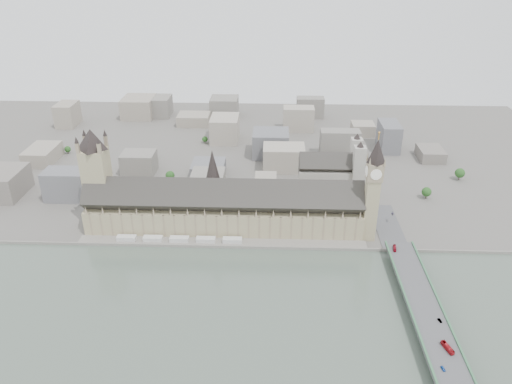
{
  "coord_description": "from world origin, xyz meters",
  "views": [
    {
      "loc": [
        47.08,
        -402.41,
        253.02
      ],
      "look_at": [
        30.75,
        30.84,
        35.82
      ],
      "focal_mm": 35.0,
      "sensor_mm": 36.0,
      "label": 1
    }
  ],
  "objects_px": {
    "red_bus_north": "(395,248)",
    "car_silver": "(440,320)",
    "westminster_abbey": "(331,176)",
    "elizabeth_tower": "(373,183)",
    "red_bus_south": "(447,347)",
    "car_blue": "(443,369)",
    "car_approach": "(392,214)",
    "westminster_bridge": "(418,298)",
    "palace_of_westminster": "(224,209)",
    "victoria_tower": "(97,173)"
  },
  "relations": [
    {
      "from": "red_bus_north",
      "to": "car_approach",
      "type": "relative_size",
      "value": 1.99
    },
    {
      "from": "red_bus_north",
      "to": "red_bus_south",
      "type": "bearing_deg",
      "value": -76.15
    },
    {
      "from": "westminster_bridge",
      "to": "westminster_abbey",
      "type": "distance_m",
      "value": 190.56
    },
    {
      "from": "palace_of_westminster",
      "to": "elizabeth_tower",
      "type": "distance_m",
      "value": 142.94
    },
    {
      "from": "palace_of_westminster",
      "to": "westminster_bridge",
      "type": "bearing_deg",
      "value": -33.49
    },
    {
      "from": "westminster_abbey",
      "to": "red_bus_south",
      "type": "distance_m",
      "value": 249.06
    },
    {
      "from": "palace_of_westminster",
      "to": "westminster_bridge",
      "type": "relative_size",
      "value": 0.82
    },
    {
      "from": "elizabeth_tower",
      "to": "car_silver",
      "type": "relative_size",
      "value": 25.26
    },
    {
      "from": "red_bus_south",
      "to": "car_approach",
      "type": "relative_size",
      "value": 2.48
    },
    {
      "from": "westminster_abbey",
      "to": "car_blue",
      "type": "height_order",
      "value": "westminster_abbey"
    },
    {
      "from": "victoria_tower",
      "to": "car_blue",
      "type": "bearing_deg",
      "value": -34.45
    },
    {
      "from": "elizabeth_tower",
      "to": "red_bus_north",
      "type": "height_order",
      "value": "elizabeth_tower"
    },
    {
      "from": "elizabeth_tower",
      "to": "red_bus_south",
      "type": "xyz_separation_m",
      "value": [
        27.11,
        -155.74,
        -46.14
      ]
    },
    {
      "from": "elizabeth_tower",
      "to": "victoria_tower",
      "type": "height_order",
      "value": "elizabeth_tower"
    },
    {
      "from": "car_blue",
      "to": "car_silver",
      "type": "relative_size",
      "value": 1.03
    },
    {
      "from": "elizabeth_tower",
      "to": "car_blue",
      "type": "bearing_deg",
      "value": -83.69
    },
    {
      "from": "westminster_abbey",
      "to": "car_silver",
      "type": "height_order",
      "value": "westminster_abbey"
    },
    {
      "from": "elizabeth_tower",
      "to": "westminster_abbey",
      "type": "height_order",
      "value": "elizabeth_tower"
    },
    {
      "from": "red_bus_north",
      "to": "red_bus_south",
      "type": "height_order",
      "value": "red_bus_south"
    },
    {
      "from": "westminster_bridge",
      "to": "red_bus_north",
      "type": "bearing_deg",
      "value": 96.02
    },
    {
      "from": "palace_of_westminster",
      "to": "elizabeth_tower",
      "type": "relative_size",
      "value": 2.47
    },
    {
      "from": "elizabeth_tower",
      "to": "victoria_tower",
      "type": "relative_size",
      "value": 1.07
    },
    {
      "from": "red_bus_north",
      "to": "car_silver",
      "type": "relative_size",
      "value": 2.3
    },
    {
      "from": "car_silver",
      "to": "car_approach",
      "type": "relative_size",
      "value": 0.87
    },
    {
      "from": "westminster_bridge",
      "to": "car_approach",
      "type": "bearing_deg",
      "value": 87.77
    },
    {
      "from": "red_bus_south",
      "to": "car_blue",
      "type": "bearing_deg",
      "value": -131.86
    },
    {
      "from": "elizabeth_tower",
      "to": "westminster_bridge",
      "type": "relative_size",
      "value": 0.33
    },
    {
      "from": "red_bus_north",
      "to": "elizabeth_tower",
      "type": "bearing_deg",
      "value": 126.14
    },
    {
      "from": "elizabeth_tower",
      "to": "red_bus_south",
      "type": "distance_m",
      "value": 164.68
    },
    {
      "from": "palace_of_westminster",
      "to": "victoria_tower",
      "type": "xyz_separation_m",
      "value": [
        -122.0,
        6.3,
        32.5
      ]
    },
    {
      "from": "car_blue",
      "to": "car_silver",
      "type": "xyz_separation_m",
      "value": [
        11.07,
        45.58,
        -0.05
      ]
    },
    {
      "from": "red_bus_south",
      "to": "car_blue",
      "type": "distance_m",
      "value": 19.49
    },
    {
      "from": "red_bus_south",
      "to": "car_silver",
      "type": "bearing_deg",
      "value": 65.77
    },
    {
      "from": "elizabeth_tower",
      "to": "red_bus_north",
      "type": "relative_size",
      "value": 11.01
    },
    {
      "from": "car_approach",
      "to": "elizabeth_tower",
      "type": "bearing_deg",
      "value": -124.86
    },
    {
      "from": "red_bus_south",
      "to": "car_approach",
      "type": "height_order",
      "value": "red_bus_south"
    },
    {
      "from": "victoria_tower",
      "to": "red_bus_north",
      "type": "height_order",
      "value": "victoria_tower"
    },
    {
      "from": "westminster_abbey",
      "to": "red_bus_north",
      "type": "relative_size",
      "value": 6.96
    },
    {
      "from": "elizabeth_tower",
      "to": "red_bus_south",
      "type": "bearing_deg",
      "value": -80.12
    },
    {
      "from": "victoria_tower",
      "to": "car_silver",
      "type": "distance_m",
      "value": 327.87
    },
    {
      "from": "westminster_abbey",
      "to": "elizabeth_tower",
      "type": "bearing_deg",
      "value": -72.71
    },
    {
      "from": "palace_of_westminster",
      "to": "victoria_tower",
      "type": "bearing_deg",
      "value": 177.04
    },
    {
      "from": "red_bus_north",
      "to": "car_silver",
      "type": "height_order",
      "value": "red_bus_north"
    },
    {
      "from": "westminster_bridge",
      "to": "red_bus_south",
      "type": "height_order",
      "value": "red_bus_south"
    },
    {
      "from": "palace_of_westminster",
      "to": "car_blue",
      "type": "xyz_separation_m",
      "value": [
        157.18,
        -185.21,
        -11.71
      ]
    },
    {
      "from": "elizabeth_tower",
      "to": "westminster_abbey",
      "type": "xyz_separation_m",
      "value": [
        -27.08,
        87.0,
        -33.01
      ]
    },
    {
      "from": "palace_of_westminster",
      "to": "car_approach",
      "type": "xyz_separation_m",
      "value": [
        166.86,
        17.42,
        -11.74
      ]
    },
    {
      "from": "palace_of_westminster",
      "to": "red_bus_south",
      "type": "xyz_separation_m",
      "value": [
        165.11,
        -167.44,
        -10.76
      ]
    },
    {
      "from": "red_bus_south",
      "to": "palace_of_westminster",
      "type": "bearing_deg",
      "value": 116.8
    },
    {
      "from": "westminster_abbey",
      "to": "red_bus_north",
      "type": "bearing_deg",
      "value": -69.87
    }
  ]
}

